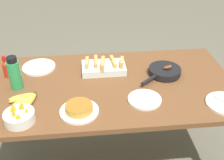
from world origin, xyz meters
TOP-DOWN VIEW (x-y plane):
  - ground_plane at (0.00, 0.00)m, footprint 14.00×14.00m
  - dining_table at (0.00, 0.00)m, footprint 1.71×0.92m
  - banana_bunch at (-0.56, -0.15)m, footprint 0.19×0.17m
  - melon_tray at (-0.04, 0.18)m, footprint 0.32×0.20m
  - skillet at (0.39, 0.08)m, footprint 0.32×0.29m
  - frittata_plate_center at (-0.23, -0.29)m, footprint 0.24×0.24m
  - empty_plate_far_left at (-0.53, 0.27)m, footprint 0.25×0.25m
  - empty_plate_far_right at (0.19, -0.21)m, footprint 0.21×0.21m
  - fruit_bowl_mango at (-0.57, -0.33)m, footprint 0.18×0.18m
  - water_bottle at (-0.64, 0.02)m, footprint 0.08×0.08m
  - hot_sauce_bottle at (-0.74, 0.17)m, footprint 0.05×0.05m

SIDE VIEW (x-z plane):
  - ground_plane at x=0.00m, z-range 0.00..0.00m
  - dining_table at x=0.00m, z-range 0.29..1.05m
  - empty_plate_far_left at x=-0.53m, z-range 0.76..0.79m
  - empty_plate_far_right at x=0.19m, z-range 0.76..0.79m
  - banana_bunch at x=-0.56m, z-range 0.77..0.81m
  - frittata_plate_center at x=-0.23m, z-range 0.76..0.82m
  - skillet at x=0.39m, z-range 0.75..0.84m
  - melon_tray at x=-0.04m, z-range 0.75..0.85m
  - fruit_bowl_mango at x=-0.57m, z-range 0.75..0.86m
  - hot_sauce_bottle at x=-0.74m, z-range 0.76..0.92m
  - water_bottle at x=-0.64m, z-range 0.76..1.00m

